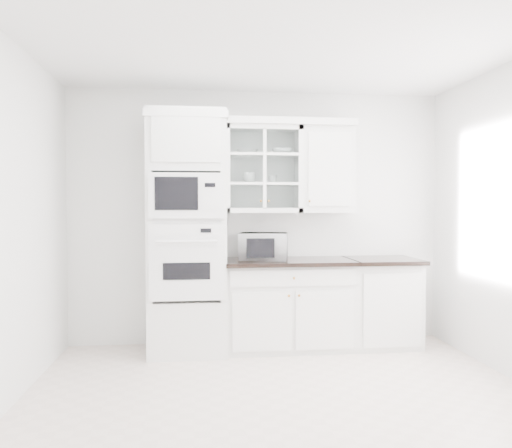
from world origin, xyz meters
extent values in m
cube|color=beige|center=(0.00, 0.00, 0.01)|extent=(4.00, 3.50, 0.01)
cube|color=white|center=(0.00, 1.74, 1.35)|extent=(4.00, 0.02, 2.70)
cube|color=white|center=(-1.99, 0.00, 1.35)|extent=(0.02, 3.50, 2.70)
cube|color=white|center=(0.00, 0.00, 2.69)|extent=(4.00, 3.50, 0.02)
cube|color=white|center=(-0.75, 1.43, 1.20)|extent=(0.76, 0.65, 2.40)
cube|color=white|center=(-0.75, 1.09, 0.94)|extent=(0.70, 0.03, 0.72)
cube|color=black|center=(-0.75, 1.07, 0.86)|extent=(0.44, 0.01, 0.16)
cube|color=white|center=(-0.75, 1.09, 1.56)|extent=(0.70, 0.03, 0.43)
cube|color=black|center=(-0.84, 1.07, 1.58)|extent=(0.40, 0.01, 0.31)
cube|color=white|center=(0.28, 1.45, 0.44)|extent=(1.30, 0.60, 0.88)
cube|color=black|center=(0.28, 1.42, 0.90)|extent=(1.32, 0.67, 0.04)
cube|color=white|center=(1.28, 1.45, 0.44)|extent=(0.70, 0.60, 0.88)
cube|color=black|center=(1.28, 1.42, 0.90)|extent=(0.72, 0.67, 0.04)
cube|color=white|center=(0.03, 1.58, 1.85)|extent=(0.80, 0.33, 0.90)
cube|color=white|center=(0.03, 1.58, 1.70)|extent=(0.74, 0.29, 0.02)
cube|color=white|center=(0.03, 1.58, 2.00)|extent=(0.74, 0.29, 0.02)
cube|color=white|center=(0.71, 1.58, 1.85)|extent=(0.55, 0.33, 0.90)
cube|color=white|center=(-0.07, 1.56, 2.33)|extent=(2.14, 0.38, 0.07)
imported|color=white|center=(0.03, 1.45, 1.06)|extent=(0.55, 0.49, 0.28)
imported|color=white|center=(-0.13, 1.60, 2.04)|extent=(0.28, 0.28, 0.05)
imported|color=white|center=(0.23, 1.58, 2.04)|extent=(0.22, 0.22, 0.06)
imported|color=white|center=(-0.11, 1.58, 1.76)|extent=(0.17, 0.17, 0.11)
imported|color=white|center=(0.14, 1.58, 1.75)|extent=(0.09, 0.09, 0.08)
camera|label=1|loc=(-0.62, -3.61, 1.46)|focal=35.00mm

